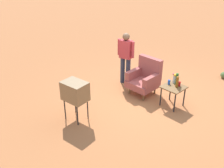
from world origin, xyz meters
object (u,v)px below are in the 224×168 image
(side_table, at_px, (173,89))
(soda_can_red, at_px, (179,84))
(armchair, at_px, (145,77))
(tv_on_stand, at_px, (75,91))
(person_standing, at_px, (126,55))
(bottle_wine_green, at_px, (177,79))
(soda_can_blue, at_px, (169,82))
(flower_vase, at_px, (175,78))
(bottle_tall_amber, at_px, (177,82))

(side_table, bearing_deg, soda_can_red, 60.50)
(armchair, relative_size, tv_on_stand, 1.03)
(armchair, distance_m, side_table, 1.00)
(person_standing, xyz_separation_m, bottle_wine_green, (1.81, 0.08, -0.19))
(soda_can_blue, height_order, flower_vase, flower_vase)
(tv_on_stand, bearing_deg, soda_can_blue, 63.33)
(bottle_tall_amber, bearing_deg, flower_vase, 138.34)
(side_table, distance_m, bottle_wine_green, 0.29)
(tv_on_stand, relative_size, bottle_tall_amber, 3.43)
(soda_can_blue, distance_m, soda_can_red, 0.28)
(soda_can_blue, distance_m, flower_vase, 0.21)
(side_table, relative_size, person_standing, 0.36)
(armchair, bearing_deg, tv_on_stand, -97.77)
(side_table, height_order, soda_can_blue, soda_can_blue)
(bottle_wine_green, bearing_deg, tv_on_stand, -118.31)
(bottle_tall_amber, bearing_deg, soda_can_red, 85.65)
(side_table, distance_m, tv_on_stand, 2.62)
(armchair, xyz_separation_m, flower_vase, (0.87, 0.18, 0.24))
(side_table, bearing_deg, bottle_wine_green, 98.10)
(flower_vase, bearing_deg, armchair, -168.42)
(flower_vase, bearing_deg, soda_can_blue, -102.01)
(tv_on_stand, distance_m, flower_vase, 2.73)
(soda_can_red, bearing_deg, bottle_wine_green, 172.23)
(armchair, relative_size, soda_can_blue, 8.69)
(side_table, relative_size, bottle_tall_amber, 1.96)
(soda_can_blue, bearing_deg, flower_vase, 77.99)
(tv_on_stand, relative_size, soda_can_red, 8.44)
(bottle_tall_amber, bearing_deg, tv_on_stand, -121.27)
(flower_vase, bearing_deg, bottle_wine_green, -27.99)
(person_standing, distance_m, flower_vase, 1.72)
(armchair, distance_m, bottle_tall_amber, 1.10)
(tv_on_stand, bearing_deg, person_standing, 102.59)
(soda_can_red, relative_size, flower_vase, 0.46)
(flower_vase, bearing_deg, tv_on_stand, -115.66)
(tv_on_stand, distance_m, bottle_wine_green, 2.73)
(tv_on_stand, bearing_deg, armchair, 82.23)
(person_standing, bearing_deg, tv_on_stand, -77.41)
(person_standing, relative_size, flower_vase, 6.19)
(person_standing, height_order, flower_vase, person_standing)
(bottle_wine_green, height_order, soda_can_blue, bottle_wine_green)
(bottle_wine_green, distance_m, soda_can_red, 0.14)
(flower_vase, bearing_deg, soda_can_red, -19.05)
(side_table, bearing_deg, armchair, 178.16)
(armchair, relative_size, bottle_tall_amber, 3.53)
(soda_can_red, bearing_deg, soda_can_blue, -155.50)
(person_standing, distance_m, bottle_tall_amber, 1.91)
(side_table, bearing_deg, tv_on_stand, -120.30)
(armchair, height_order, soda_can_blue, armchair)
(armchair, bearing_deg, bottle_tall_amber, -0.11)
(bottle_wine_green, xyz_separation_m, bottle_tall_amber, (0.09, -0.12, -0.01))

